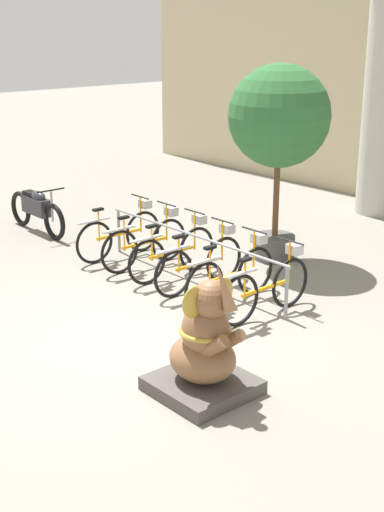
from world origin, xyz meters
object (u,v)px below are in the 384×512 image
bicycle_2 (174,251)px  bicycle_3 (201,262)px  bicycle_1 (146,242)px  elephant_statue (205,349)px  bicycle_0 (121,233)px  motorcycle (37,209)px  potted_tree (279,122)px  bicycle_4 (232,274)px  bicycle_5 (267,287)px

bicycle_2 → bicycle_3: bearing=-2.9°
bicycle_1 → elephant_statue: (3.73, -2.06, 0.11)m
bicycle_0 → motorcycle: size_ratio=0.88×
elephant_statue → potted_tree: size_ratio=0.49×
bicycle_3 → motorcycle: size_ratio=0.88×
potted_tree → motorcycle: bearing=-150.4°
motorcycle → bicycle_3: bearing=5.0°
bicycle_0 → motorcycle: bicycle_0 is taller
bicycle_4 → bicycle_3: bearing=179.6°
bicycle_3 → bicycle_0: bearing=-179.3°
potted_tree → bicycle_4: bearing=-63.8°
motorcycle → bicycle_0: bearing=9.0°
bicycle_5 → motorcycle: size_ratio=0.88×
bicycle_0 → bicycle_5: 3.37m
bicycle_0 → bicycle_2: (1.35, 0.06, 0.00)m
elephant_statue → motorcycle: elephant_statue is taller
motorcycle → bicycle_2: bearing=6.5°
bicycle_1 → potted_tree: potted_tree is taller
bicycle_1 → bicycle_4: 2.02m
bicycle_3 → elephant_statue: bearing=-40.8°
bicycle_3 → bicycle_5: (1.35, 0.00, 0.00)m
bicycle_0 → bicycle_1: size_ratio=1.00×
bicycle_3 → potted_tree: size_ratio=0.53×
bicycle_4 → elephant_statue: elephant_statue is taller
bicycle_5 → elephant_statue: (1.03, -2.06, 0.11)m
bicycle_0 → elephant_statue: elephant_statue is taller
elephant_statue → bicycle_3: bearing=139.2°
bicycle_0 → bicycle_3: bearing=0.7°
bicycle_1 → bicycle_5: 2.69m
bicycle_5 → motorcycle: bearing=-176.2°
bicycle_4 → bicycle_2: bearing=178.4°
bicycle_5 → bicycle_2: bearing=179.1°
bicycle_2 → motorcycle: bicycle_2 is taller
elephant_statue → bicycle_5: bearing=116.7°
bicycle_1 → elephant_statue: size_ratio=1.10×
bicycle_0 → elephant_statue: size_ratio=1.10×
bicycle_1 → bicycle_4: (2.02, -0.01, 0.00)m
bicycle_1 → bicycle_3: size_ratio=1.00×
bicycle_1 → bicycle_2: 0.67m
bicycle_3 → bicycle_5: same height
bicycle_3 → motorcycle: 4.25m
bicycle_4 → motorcycle: bicycle_4 is taller
bicycle_4 → potted_tree: bearing=116.2°
bicycle_1 → bicycle_2: bearing=2.5°
motorcycle → potted_tree: size_ratio=0.61×
bicycle_4 → potted_tree: 2.82m
bicycle_0 → motorcycle: bearing=-171.0°
bicycle_2 → bicycle_5: bearing=-0.9°
bicycle_1 → motorcycle: (-2.89, -0.38, 0.04)m
bicycle_2 → elephant_statue: 3.70m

